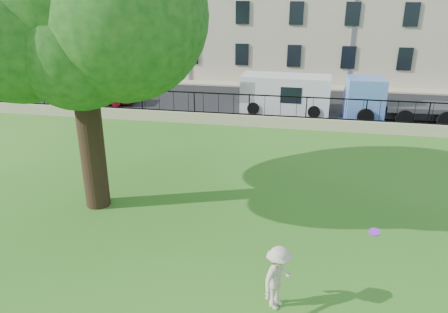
% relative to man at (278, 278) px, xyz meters
% --- Properties ---
extents(ground, '(120.00, 120.00, 0.00)m').
position_rel_man_xyz_m(ground, '(-2.50, 1.99, -0.81)').
color(ground, '#276317').
rests_on(ground, ground).
extents(retaining_wall, '(50.00, 0.40, 0.60)m').
position_rel_man_xyz_m(retaining_wall, '(-2.50, 13.99, -0.51)').
color(retaining_wall, tan).
rests_on(retaining_wall, ground).
extents(iron_railing, '(50.00, 0.05, 1.13)m').
position_rel_man_xyz_m(iron_railing, '(-2.50, 13.99, 0.34)').
color(iron_railing, black).
rests_on(iron_railing, retaining_wall).
extents(street, '(60.00, 9.00, 0.01)m').
position_rel_man_xyz_m(street, '(-2.50, 18.69, -0.80)').
color(street, black).
rests_on(street, ground).
extents(sidewalk, '(60.00, 1.40, 0.12)m').
position_rel_man_xyz_m(sidewalk, '(-2.50, 23.89, -0.75)').
color(sidewalk, tan).
rests_on(sidewalk, ground).
extents(man, '(1.01, 1.20, 1.62)m').
position_rel_man_xyz_m(man, '(0.00, 0.00, 0.00)').
color(man, beige).
rests_on(man, ground).
extents(frisbee, '(0.34, 0.33, 0.12)m').
position_rel_man_xyz_m(frisbee, '(2.20, 1.16, 0.78)').
color(frisbee, purple).
extents(red_sedan, '(4.88, 1.99, 1.58)m').
position_rel_man_xyz_m(red_sedan, '(-12.54, 16.96, -0.02)').
color(red_sedan, maroon).
rests_on(red_sedan, street).
extents(white_van, '(5.23, 2.21, 2.16)m').
position_rel_man_xyz_m(white_van, '(-0.75, 17.22, 0.27)').
color(white_van, silver).
rests_on(white_van, street).
extents(blue_truck, '(5.72, 2.25, 2.36)m').
position_rel_man_xyz_m(blue_truck, '(5.46, 16.39, 0.37)').
color(blue_truck, '#618FE3').
rests_on(blue_truck, street).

